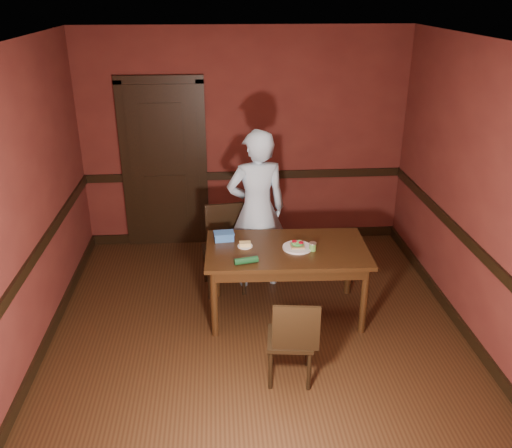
{
  "coord_description": "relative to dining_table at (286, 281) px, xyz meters",
  "views": [
    {
      "loc": [
        -0.35,
        -4.28,
        3.09
      ],
      "look_at": [
        0.0,
        0.35,
        1.05
      ],
      "focal_mm": 38.0,
      "sensor_mm": 36.0,
      "label": 1
    }
  ],
  "objects": [
    {
      "name": "floor",
      "position": [
        -0.31,
        -0.45,
        -0.37
      ],
      "size": [
        4.0,
        4.5,
        0.01
      ],
      "primitive_type": "cube",
      "color": "black",
      "rests_on": "ground"
    },
    {
      "name": "wall_front",
      "position": [
        -0.31,
        -2.7,
        0.98
      ],
      "size": [
        4.0,
        0.02,
        2.7
      ],
      "primitive_type": "cube",
      "color": "#551F19",
      "rests_on": "ground"
    },
    {
      "name": "baseboard_back",
      "position": [
        -0.31,
        1.79,
        -0.31
      ],
      "size": [
        4.0,
        0.03,
        0.12
      ],
      "primitive_type": "cube",
      "color": "black",
      "rests_on": "ground"
    },
    {
      "name": "food_tub",
      "position": [
        -0.61,
        0.22,
        0.41
      ],
      "size": [
        0.21,
        0.16,
        0.08
      ],
      "rotation": [
        0.0,
        0.0,
        0.09
      ],
      "color": "#356DBB",
      "rests_on": "dining_table"
    },
    {
      "name": "wall_left",
      "position": [
        -2.31,
        -0.45,
        0.98
      ],
      "size": [
        0.02,
        4.5,
        2.7
      ],
      "primitive_type": "cube",
      "color": "#551F19",
      "rests_on": "ground"
    },
    {
      "name": "ceiling",
      "position": [
        -0.31,
        -0.45,
        2.33
      ],
      "size": [
        4.0,
        4.5,
        0.01
      ],
      "primitive_type": "cube",
      "color": "beige",
      "rests_on": "ground"
    },
    {
      "name": "baseboard_right",
      "position": [
        1.67,
        -0.45,
        -0.31
      ],
      "size": [
        0.03,
        4.5,
        0.12
      ],
      "primitive_type": "cube",
      "color": "black",
      "rests_on": "ground"
    },
    {
      "name": "cheese_saucer",
      "position": [
        -0.41,
        0.06,
        0.39
      ],
      "size": [
        0.15,
        0.15,
        0.05
      ],
      "rotation": [
        0.0,
        0.0,
        -0.04
      ],
      "color": "silver",
      "rests_on": "dining_table"
    },
    {
      "name": "dado_left",
      "position": [
        -2.3,
        -0.45,
        0.53
      ],
      "size": [
        0.03,
        4.5,
        0.1
      ],
      "primitive_type": "cube",
      "color": "black",
      "rests_on": "ground"
    },
    {
      "name": "baseboard_left",
      "position": [
        -2.3,
        -0.45,
        -0.31
      ],
      "size": [
        0.03,
        4.5,
        0.12
      ],
      "primitive_type": "cube",
      "color": "black",
      "rests_on": "ground"
    },
    {
      "name": "chair_near",
      "position": [
        -0.09,
        -1.0,
        0.03
      ],
      "size": [
        0.42,
        0.42,
        0.81
      ],
      "primitive_type": null,
      "rotation": [
        0.0,
        0.0,
        3.02
      ],
      "color": "black",
      "rests_on": "floor"
    },
    {
      "name": "chair_far",
      "position": [
        -0.62,
        0.55,
        0.09
      ],
      "size": [
        0.49,
        0.49,
        0.93
      ],
      "primitive_type": null,
      "rotation": [
        0.0,
        0.0,
        0.13
      ],
      "color": "black",
      "rests_on": "floor"
    },
    {
      "name": "dining_table",
      "position": [
        0.0,
        0.0,
        0.0
      ],
      "size": [
        1.61,
        0.94,
        0.74
      ],
      "primitive_type": "cube",
      "rotation": [
        0.0,
        0.0,
        -0.03
      ],
      "color": "black",
      "rests_on": "floor"
    },
    {
      "name": "wall_right",
      "position": [
        1.69,
        -0.45,
        0.98
      ],
      "size": [
        0.02,
        4.5,
        2.7
      ],
      "primitive_type": "cube",
      "color": "#551F19",
      "rests_on": "ground"
    },
    {
      "name": "dado_back",
      "position": [
        -0.31,
        1.79,
        0.53
      ],
      "size": [
        4.0,
        0.03,
        0.1
      ],
      "primitive_type": "cube",
      "color": "black",
      "rests_on": "ground"
    },
    {
      "name": "dado_right",
      "position": [
        1.67,
        -0.45,
        0.53
      ],
      "size": [
        0.03,
        4.5,
        0.1
      ],
      "primitive_type": "cube",
      "color": "black",
      "rests_on": "ground"
    },
    {
      "name": "person",
      "position": [
        -0.25,
        0.65,
        0.52
      ],
      "size": [
        0.71,
        0.52,
        1.77
      ],
      "primitive_type": "imported",
      "rotation": [
        0.0,
        0.0,
        3.3
      ],
      "color": "#AACBE1",
      "rests_on": "floor"
    },
    {
      "name": "sandwich_plate",
      "position": [
        0.1,
        -0.02,
        0.39
      ],
      "size": [
        0.29,
        0.29,
        0.07
      ],
      "rotation": [
        0.0,
        0.0,
        -0.14
      ],
      "color": "silver",
      "rests_on": "dining_table"
    },
    {
      "name": "wrapped_veg",
      "position": [
        -0.42,
        -0.3,
        0.4
      ],
      "size": [
        0.23,
        0.11,
        0.06
      ],
      "primitive_type": "cylinder",
      "rotation": [
        0.0,
        1.57,
        0.22
      ],
      "color": "#133E1D",
      "rests_on": "dining_table"
    },
    {
      "name": "sauce_jar",
      "position": [
        0.24,
        -0.08,
        0.41
      ],
      "size": [
        0.07,
        0.07,
        0.08
      ],
      "rotation": [
        0.0,
        0.0,
        0.15
      ],
      "color": "#568E3C",
      "rests_on": "dining_table"
    },
    {
      "name": "door",
      "position": [
        -1.31,
        1.77,
        0.72
      ],
      "size": [
        1.05,
        0.07,
        2.2
      ],
      "color": "black",
      "rests_on": "ground"
    },
    {
      "name": "wall_back",
      "position": [
        -0.31,
        1.8,
        0.98
      ],
      "size": [
        4.0,
        0.02,
        2.7
      ],
      "primitive_type": "cube",
      "color": "#551F19",
      "rests_on": "ground"
    }
  ]
}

